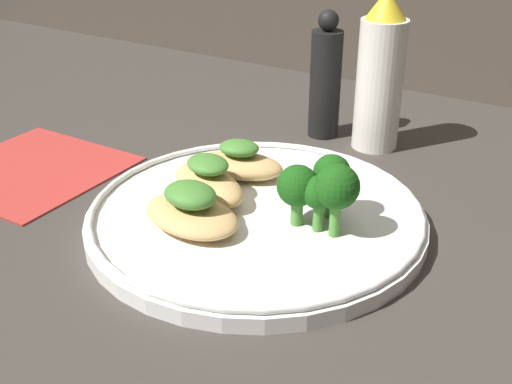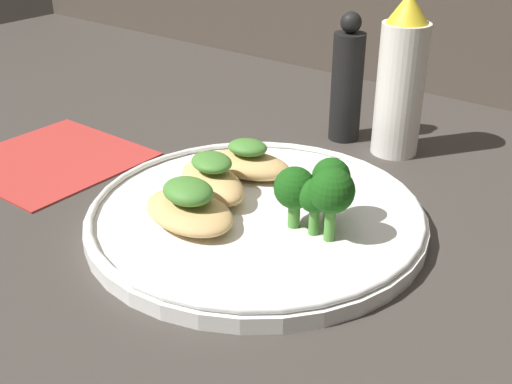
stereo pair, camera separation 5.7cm
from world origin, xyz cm
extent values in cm
cube|color=#3D3833|center=(0.00, 0.00, -0.50)|extent=(180.00, 180.00, 1.00)
cylinder|color=white|center=(0.00, 0.00, 0.70)|extent=(30.60, 30.60, 1.40)
torus|color=white|center=(0.00, 0.00, 1.70)|extent=(30.00, 30.00, 0.60)
ellipsoid|color=tan|center=(-3.41, -5.08, 2.46)|extent=(10.31, 7.74, 2.11)
ellipsoid|color=#478433|center=(-3.41, -5.08, 4.47)|extent=(5.55, 4.75, 1.91)
ellipsoid|color=tan|center=(-5.19, -0.39, 2.76)|extent=(10.25, 7.57, 2.73)
ellipsoid|color=#478433|center=(-5.19, -0.39, 4.85)|extent=(5.42, 4.91, 1.44)
ellipsoid|color=tan|center=(-5.23, 5.36, 2.58)|extent=(9.78, 6.71, 2.36)
ellipsoid|color=#478433|center=(-5.23, 5.36, 4.48)|extent=(4.64, 4.05, 1.44)
cylinder|color=#4C8E38|center=(7.73, 0.26, 3.03)|extent=(0.93, 0.93, 3.27)
sphere|color=#195114|center=(7.73, 0.26, 6.00)|extent=(3.79, 3.79, 3.79)
cylinder|color=#4C8E38|center=(6.01, 2.69, 2.95)|extent=(0.93, 0.93, 3.11)
sphere|color=#195114|center=(6.01, 2.69, 5.67)|extent=(3.32, 3.32, 3.32)
cylinder|color=#4C8E38|center=(4.14, 0.07, 2.63)|extent=(1.05, 1.05, 2.46)
sphere|color=#195114|center=(4.14, 0.07, 5.13)|extent=(3.62, 3.62, 3.62)
cylinder|color=#4C8E38|center=(6.17, -0.30, 2.71)|extent=(0.88, 0.88, 2.62)
sphere|color=#195114|center=(6.17, -0.30, 5.04)|extent=(2.90, 2.90, 2.90)
cylinder|color=white|center=(2.18, 22.69, 7.29)|extent=(5.19, 5.19, 14.58)
cone|color=yellow|center=(2.18, 22.69, 16.19)|extent=(4.41, 4.41, 3.21)
cylinder|color=black|center=(-4.43, 22.69, 6.27)|extent=(3.64, 3.64, 12.53)
sphere|color=black|center=(-4.43, 22.69, 13.72)|extent=(2.37, 2.37, 2.37)
cube|color=#B2332D|center=(-26.56, -2.74, 0.20)|extent=(17.31, 17.31, 0.40)
camera|label=1|loc=(26.38, -43.04, 29.65)|focal=45.00mm
camera|label=2|loc=(31.05, -39.81, 29.65)|focal=45.00mm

